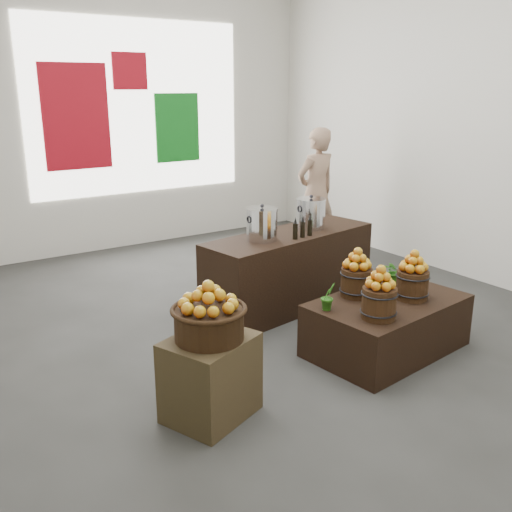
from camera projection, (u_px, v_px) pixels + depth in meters
ground at (257, 323)px, 5.77m from camera, size 7.00×7.00×0.00m
back_wall at (117, 108)px, 7.98m from camera, size 6.00×0.04×4.00m
back_opening at (138, 108)px, 8.12m from camera, size 3.20×0.02×2.40m
deco_red_left at (76, 117)px, 7.66m from camera, size 0.90×0.04×1.40m
deco_green_right at (177, 128)px, 8.52m from camera, size 0.70×0.04×1.00m
deco_red_upper at (130, 71)px, 7.92m from camera, size 0.50×0.04×0.50m
crate at (210, 377)px, 4.07m from camera, size 0.75×0.68×0.61m
wicker_basket at (209, 324)px, 3.95m from camera, size 0.49×0.49×0.22m
apples_in_basket at (208, 295)px, 3.89m from camera, size 0.38×0.38×0.20m
display_table at (387, 325)px, 5.11m from camera, size 1.49×1.02×0.48m
apple_bucket_front_left at (379, 303)px, 4.62m from camera, size 0.28×0.28×0.26m
apples_in_bucket_front_left at (381, 277)px, 4.55m from camera, size 0.21×0.21×0.19m
apple_bucket_front_right at (412, 285)px, 5.04m from camera, size 0.28×0.28×0.26m
apples_in_bucket_front_right at (414, 261)px, 4.98m from camera, size 0.21×0.21×0.19m
apple_bucket_rear at (356, 282)px, 5.11m from camera, size 0.28×0.28×0.26m
apples_in_bucket_rear at (358, 258)px, 5.04m from camera, size 0.21×0.21×0.19m
herb_garnish_right at (395, 271)px, 5.44m from camera, size 0.23×0.20×0.24m
herb_garnish_left at (328, 296)px, 4.79m from camera, size 0.14×0.12×0.24m
counter at (289, 270)px, 6.10m from camera, size 2.07×0.94×0.82m
stock_pot_left at (262, 225)px, 5.67m from camera, size 0.31×0.31×0.31m
stock_pot_center at (311, 214)px, 6.15m from camera, size 0.31×0.31×0.31m
oil_cruets at (304, 226)px, 5.81m from camera, size 0.22×0.09×0.23m
shopper at (316, 192)px, 7.90m from camera, size 0.67×0.46×1.77m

